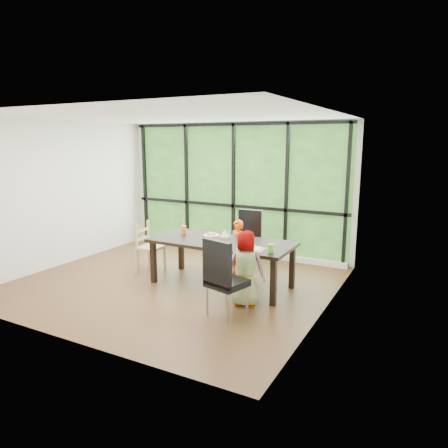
{
  "coord_description": "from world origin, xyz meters",
  "views": [
    {
      "loc": [
        3.79,
        -5.36,
        2.32
      ],
      "look_at": [
        0.84,
        0.19,
        1.05
      ],
      "focal_mm": 32.91,
      "sensor_mm": 36.0,
      "label": 1
    }
  ],
  "objects_px": {
    "plate_near": "(253,248)",
    "orange_cup": "(184,230)",
    "chair_window_leather": "(246,241)",
    "chair_end_beech": "(151,247)",
    "tissue_box": "(225,240)",
    "plate_far": "(211,235)",
    "dining_table": "(221,263)",
    "chair_interior_leather": "(227,277)",
    "green_cup": "(271,248)",
    "child_toddler": "(238,248)",
    "child_older": "(245,268)"
  },
  "relations": [
    {
      "from": "orange_cup",
      "to": "tissue_box",
      "type": "xyz_separation_m",
      "value": [
        0.98,
        -0.33,
        -0.01
      ]
    },
    {
      "from": "chair_window_leather",
      "to": "child_older",
      "type": "xyz_separation_m",
      "value": [
        0.7,
        -1.54,
        0.01
      ]
    },
    {
      "from": "chair_window_leather",
      "to": "chair_interior_leather",
      "type": "distance_m",
      "value": 2.09
    },
    {
      "from": "chair_window_leather",
      "to": "child_older",
      "type": "height_order",
      "value": "child_older"
    },
    {
      "from": "chair_interior_leather",
      "to": "tissue_box",
      "type": "bearing_deg",
      "value": -45.51
    },
    {
      "from": "chair_end_beech",
      "to": "plate_far",
      "type": "xyz_separation_m",
      "value": [
        1.15,
        0.19,
        0.31
      ]
    },
    {
      "from": "tissue_box",
      "to": "child_toddler",
      "type": "bearing_deg",
      "value": 100.97
    },
    {
      "from": "chair_end_beech",
      "to": "tissue_box",
      "type": "distance_m",
      "value": 1.67
    },
    {
      "from": "chair_interior_leather",
      "to": "tissue_box",
      "type": "xyz_separation_m",
      "value": [
        -0.48,
        0.85,
        0.27
      ]
    },
    {
      "from": "chair_end_beech",
      "to": "tissue_box",
      "type": "xyz_separation_m",
      "value": [
        1.62,
        -0.21,
        0.36
      ]
    },
    {
      "from": "plate_far",
      "to": "chair_end_beech",
      "type": "bearing_deg",
      "value": -170.59
    },
    {
      "from": "chair_end_beech",
      "to": "child_toddler",
      "type": "relative_size",
      "value": 0.92
    },
    {
      "from": "child_older",
      "to": "plate_far",
      "type": "xyz_separation_m",
      "value": [
        -1.0,
        0.8,
        0.21
      ]
    },
    {
      "from": "chair_window_leather",
      "to": "plate_near",
      "type": "relative_size",
      "value": 4.1
    },
    {
      "from": "child_toddler",
      "to": "plate_near",
      "type": "relative_size",
      "value": 3.73
    },
    {
      "from": "dining_table",
      "to": "child_toddler",
      "type": "height_order",
      "value": "child_toddler"
    },
    {
      "from": "dining_table",
      "to": "chair_interior_leather",
      "type": "height_order",
      "value": "chair_interior_leather"
    },
    {
      "from": "chair_window_leather",
      "to": "orange_cup",
      "type": "distance_m",
      "value": 1.19
    },
    {
      "from": "tissue_box",
      "to": "chair_interior_leather",
      "type": "bearing_deg",
      "value": -60.33
    },
    {
      "from": "chair_interior_leather",
      "to": "child_toddler",
      "type": "bearing_deg",
      "value": -53.93
    },
    {
      "from": "plate_near",
      "to": "orange_cup",
      "type": "height_order",
      "value": "orange_cup"
    },
    {
      "from": "chair_window_leather",
      "to": "orange_cup",
      "type": "relative_size",
      "value": 7.95
    },
    {
      "from": "chair_interior_leather",
      "to": "plate_far",
      "type": "xyz_separation_m",
      "value": [
        -0.95,
        1.25,
        0.22
      ]
    },
    {
      "from": "plate_far",
      "to": "orange_cup",
      "type": "bearing_deg",
      "value": -172.56
    },
    {
      "from": "plate_far",
      "to": "tissue_box",
      "type": "relative_size",
      "value": 1.83
    },
    {
      "from": "child_older",
      "to": "plate_far",
      "type": "distance_m",
      "value": 1.3
    },
    {
      "from": "dining_table",
      "to": "chair_interior_leather",
      "type": "distance_m",
      "value": 1.21
    },
    {
      "from": "child_older",
      "to": "green_cup",
      "type": "height_order",
      "value": "child_older"
    },
    {
      "from": "child_toddler",
      "to": "chair_window_leather",
      "type": "bearing_deg",
      "value": 100.79
    },
    {
      "from": "child_older",
      "to": "child_toddler",
      "type": "bearing_deg",
      "value": -72.62
    },
    {
      "from": "child_older",
      "to": "orange_cup",
      "type": "bearing_deg",
      "value": -38.48
    },
    {
      "from": "chair_window_leather",
      "to": "green_cup",
      "type": "relative_size",
      "value": 8.6
    },
    {
      "from": "dining_table",
      "to": "chair_interior_leather",
      "type": "xyz_separation_m",
      "value": [
        0.63,
        -1.02,
        0.17
      ]
    },
    {
      "from": "plate_far",
      "to": "plate_near",
      "type": "xyz_separation_m",
      "value": [
        0.98,
        -0.47,
        -0.0
      ]
    },
    {
      "from": "orange_cup",
      "to": "green_cup",
      "type": "relative_size",
      "value": 1.08
    },
    {
      "from": "plate_far",
      "to": "orange_cup",
      "type": "relative_size",
      "value": 1.96
    },
    {
      "from": "chair_end_beech",
      "to": "child_older",
      "type": "height_order",
      "value": "child_older"
    },
    {
      "from": "chair_interior_leather",
      "to": "plate_near",
      "type": "bearing_deg",
      "value": -76.89
    },
    {
      "from": "green_cup",
      "to": "plate_far",
      "type": "bearing_deg",
      "value": 157.29
    },
    {
      "from": "child_older",
      "to": "green_cup",
      "type": "relative_size",
      "value": 8.74
    },
    {
      "from": "plate_far",
      "to": "chair_interior_leather",
      "type": "bearing_deg",
      "value": -52.59
    },
    {
      "from": "plate_far",
      "to": "green_cup",
      "type": "xyz_separation_m",
      "value": [
        1.29,
        -0.54,
        0.05
      ]
    },
    {
      "from": "child_toddler",
      "to": "plate_near",
      "type": "bearing_deg",
      "value": -43.14
    },
    {
      "from": "dining_table",
      "to": "child_toddler",
      "type": "bearing_deg",
      "value": 90.0
    },
    {
      "from": "dining_table",
      "to": "plate_far",
      "type": "distance_m",
      "value": 0.55
    },
    {
      "from": "chair_window_leather",
      "to": "chair_end_beech",
      "type": "distance_m",
      "value": 1.73
    },
    {
      "from": "chair_interior_leather",
      "to": "child_toddler",
      "type": "distance_m",
      "value": 1.75
    },
    {
      "from": "chair_window_leather",
      "to": "green_cup",
      "type": "bearing_deg",
      "value": -54.87
    },
    {
      "from": "chair_window_leather",
      "to": "green_cup",
      "type": "distance_m",
      "value": 1.64
    },
    {
      "from": "chair_interior_leather",
      "to": "orange_cup",
      "type": "relative_size",
      "value": 7.95
    }
  ]
}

